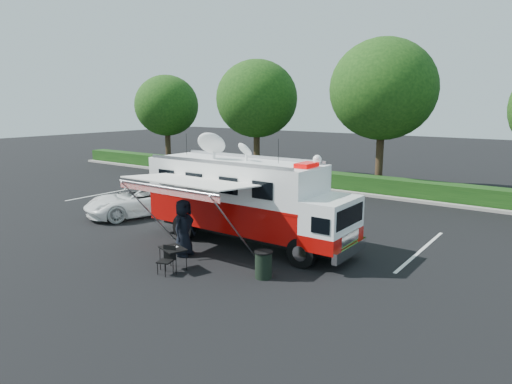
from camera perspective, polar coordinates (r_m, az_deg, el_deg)
ground_plane at (r=17.22m, az=-0.98°, el=-6.48°), size 120.00×120.00×0.00m
back_border at (r=27.44m, az=17.69°, el=10.20°), size 60.00×6.14×8.87m
stall_lines at (r=19.86m, az=3.07°, el=-4.08°), size 24.12×5.50×0.01m
command_truck at (r=16.83m, az=-1.20°, el=-0.92°), size 8.25×2.27×3.96m
awning at (r=15.39m, az=-8.73°, el=1.03°), size 4.50×2.35×2.72m
white_suv at (r=22.24m, az=-14.25°, el=-2.75°), size 3.93×5.50×1.39m
person at (r=16.16m, az=-8.93°, el=-7.81°), size 0.77×1.05×1.97m
folding_table at (r=14.63m, az=-10.35°, el=-7.06°), size 1.01×0.85×0.74m
folding_chair at (r=14.46m, az=-11.01°, el=-8.02°), size 0.53×0.56×0.88m
trash_bin at (r=13.89m, az=0.94°, el=-9.05°), size 0.56×0.56×0.84m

